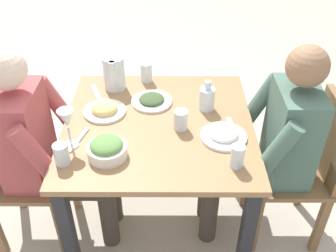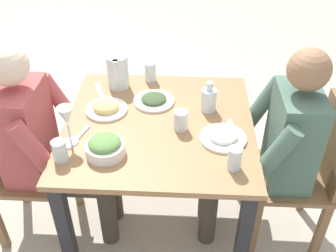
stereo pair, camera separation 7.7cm
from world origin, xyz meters
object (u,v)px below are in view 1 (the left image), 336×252
Objects in this scene: water_glass_far_left at (237,156)px; water_glass_center at (146,72)px; salad_bowl at (107,148)px; diner_near at (271,143)px; dining_table at (159,140)px; diner_far at (45,146)px; chair_near at (306,165)px; chair_far at (10,168)px; wine_glass at (67,121)px; plate_dolmas at (152,100)px; oil_carafe at (207,100)px; water_pitcher at (114,73)px; plate_fries at (105,109)px; water_glass_near_right at (181,120)px; plate_yoghurt at (224,135)px; water_glass_by_pitcher at (61,154)px.

water_glass_center is at bearing 30.38° from water_glass_far_left.
water_glass_far_left reaches higher than salad_bowl.
diner_near reaches higher than water_glass_center.
dining_table is 0.57m from diner_far.
chair_near and chair_far have the same top height.
chair_far is 4.36× the size of wine_glass.
plate_dolmas reaches higher than dining_table.
oil_carafe is at bearing -77.84° from chair_far.
chair_near is 4.77× the size of salad_bowl.
water_pitcher is 1.69× the size of water_glass_center.
dining_table is at bearing -83.27° from chair_far.
water_glass_center is 0.68m from wine_glass.
oil_carafe reaches higher than dining_table.
water_glass_far_left is at bearing -100.20° from wine_glass.
oil_carafe is (0.19, 0.52, 0.28)m from chair_near.
plate_fries is 1.33× the size of oil_carafe.
chair_near is at bearing -91.55° from water_glass_near_right.
water_glass_near_right reaches higher than plate_fries.
water_glass_far_left is (-0.06, -0.57, 0.01)m from salad_bowl.
chair_near reaches higher than water_glass_far_left.
water_glass_near_right is at bearing -157.63° from water_glass_center.
oil_carafe is (0.22, -0.81, 0.13)m from diner_far.
water_pitcher is 0.54m from oil_carafe.
salad_bowl is at bearing 157.18° from plate_dolmas.
diner_near reaches higher than wine_glass.
plate_dolmas is at bearing -22.82° from salad_bowl.
diner_near is 0.81m from water_glass_center.
plate_yoghurt is 0.26m from oil_carafe.
plate_yoghurt is (-0.45, -0.56, -0.08)m from water_pitcher.
chair_far is 4.77× the size of salad_bowl.
chair_near is 1.04m from salad_bowl.
oil_carafe reaches higher than water_glass_far_left.
water_glass_near_right is at bearing -146.65° from plate_dolmas.
oil_carafe is at bearing -131.22° from water_glass_center.
oil_carafe is (0.43, -0.66, 0.01)m from water_glass_by_pitcher.
water_pitcher reaches higher than water_glass_near_right.
plate_fries is 0.32m from wine_glass.
water_pitcher is 0.28m from plate_dolmas.
wine_glass reaches higher than plate_dolmas.
chair_far is 0.52m from wine_glass.
water_pitcher is at bearing 42.70° from water_glass_far_left.
water_glass_near_right is 0.53m from wine_glass.
chair_near is 1.23m from wine_glass.
diner_near is 10.66× the size of water_glass_far_left.
water_glass_near_right is (0.25, -0.52, -0.00)m from water_glass_by_pitcher.
diner_near is 11.38× the size of water_glass_near_right.
wine_glass is at bearing 79.80° from water_glass_far_left.
salad_bowl is 0.91× the size of wine_glass.
wine_glass reaches higher than salad_bowl.
dining_table is at bearing -167.66° from plate_dolmas.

